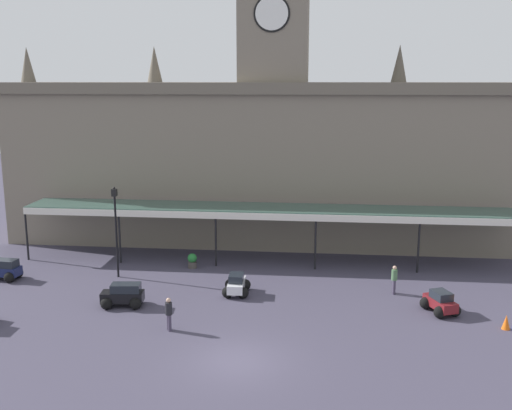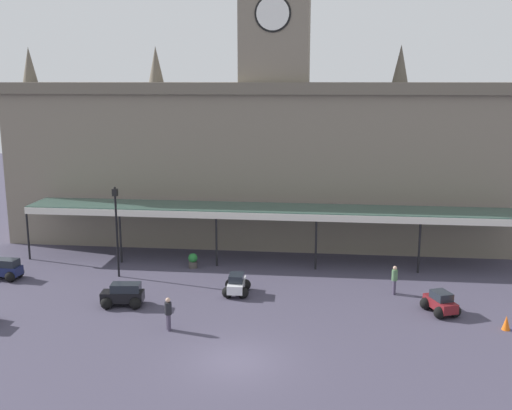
% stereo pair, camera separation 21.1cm
% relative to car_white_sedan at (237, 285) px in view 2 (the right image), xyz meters
% --- Properties ---
extents(ground_plane, '(140.00, 140.00, 0.00)m').
position_rel_car_white_sedan_xyz_m(ground_plane, '(1.17, -8.26, -0.50)').
color(ground_plane, '#413D50').
extents(station_building, '(39.24, 6.50, 20.13)m').
position_rel_car_white_sedan_xyz_m(station_building, '(1.17, 11.82, 6.12)').
color(station_building, slate).
rests_on(station_building, ground).
extents(entrance_canopy, '(32.55, 3.26, 3.72)m').
position_rel_car_white_sedan_xyz_m(entrance_canopy, '(1.17, 6.35, 3.08)').
color(entrance_canopy, '#38564C').
rests_on(entrance_canopy, ground).
extents(car_white_sedan, '(1.56, 2.07, 1.19)m').
position_rel_car_white_sedan_xyz_m(car_white_sedan, '(0.00, 0.00, 0.00)').
color(car_white_sedan, silver).
rests_on(car_white_sedan, ground).
extents(car_navy_estate, '(2.32, 1.68, 1.27)m').
position_rel_car_white_sedan_xyz_m(car_navy_estate, '(-14.62, 1.00, 0.06)').
color(car_navy_estate, '#19214C').
rests_on(car_navy_estate, ground).
extents(car_maroon_sedan, '(1.96, 2.23, 1.19)m').
position_rel_car_white_sedan_xyz_m(car_maroon_sedan, '(11.04, -1.64, 0.00)').
color(car_maroon_sedan, maroon).
rests_on(car_maroon_sedan, ground).
extents(car_black_estate, '(2.33, 1.70, 1.27)m').
position_rel_car_white_sedan_xyz_m(car_black_estate, '(-5.82, -2.54, 0.06)').
color(car_black_estate, black).
rests_on(car_black_estate, ground).
extents(pedestrian_crossing_forecourt, '(0.34, 0.39, 1.67)m').
position_rel_car_white_sedan_xyz_m(pedestrian_crossing_forecourt, '(8.95, 0.99, 0.41)').
color(pedestrian_crossing_forecourt, '#3F384C').
rests_on(pedestrian_crossing_forecourt, ground).
extents(pedestrian_near_entrance, '(0.34, 0.36, 1.67)m').
position_rel_car_white_sedan_xyz_m(pedestrian_near_entrance, '(-2.57, -5.40, 0.41)').
color(pedestrian_near_entrance, '#3F384C').
rests_on(pedestrian_near_entrance, ground).
extents(victorian_lamppost, '(0.30, 0.30, 5.69)m').
position_rel_car_white_sedan_xyz_m(victorian_lamppost, '(-7.74, 2.21, 2.98)').
color(victorian_lamppost, black).
rests_on(victorian_lamppost, ground).
extents(traffic_cone, '(0.40, 0.40, 0.73)m').
position_rel_car_white_sedan_xyz_m(traffic_cone, '(13.85, -3.49, -0.14)').
color(traffic_cone, orange).
rests_on(traffic_cone, ground).
extents(planter_forecourt_centre, '(0.60, 0.60, 0.96)m').
position_rel_car_white_sedan_xyz_m(planter_forecourt_centre, '(-3.54, 4.49, -0.01)').
color(planter_forecourt_centre, '#47423D').
rests_on(planter_forecourt_centre, ground).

